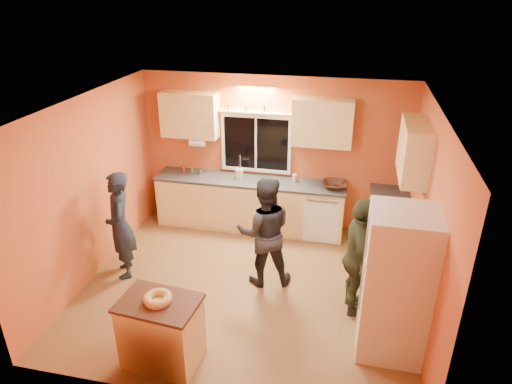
% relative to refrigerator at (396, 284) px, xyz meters
% --- Properties ---
extents(ground, '(4.50, 4.50, 0.00)m').
position_rel_refrigerator_xyz_m(ground, '(-1.89, 0.80, -0.90)').
color(ground, brown).
rests_on(ground, ground).
extents(room_shell, '(4.54, 4.04, 2.61)m').
position_rel_refrigerator_xyz_m(room_shell, '(-1.77, 1.21, 0.72)').
color(room_shell, '#BD6330').
rests_on(room_shell, ground).
extents(back_counter, '(4.23, 0.62, 0.90)m').
position_rel_refrigerator_xyz_m(back_counter, '(-1.88, 2.50, -0.45)').
color(back_counter, tan).
rests_on(back_counter, ground).
extents(right_counter, '(0.62, 1.84, 0.90)m').
position_rel_refrigerator_xyz_m(right_counter, '(0.06, 1.30, -0.45)').
color(right_counter, tan).
rests_on(right_counter, ground).
extents(refrigerator, '(0.72, 0.70, 1.80)m').
position_rel_refrigerator_xyz_m(refrigerator, '(0.00, 0.00, 0.00)').
color(refrigerator, silver).
rests_on(refrigerator, ground).
extents(island, '(0.91, 0.66, 0.83)m').
position_rel_refrigerator_xyz_m(island, '(-2.49, -0.76, -0.48)').
color(island, tan).
rests_on(island, ground).
extents(bundt_pastry, '(0.31, 0.31, 0.09)m').
position_rel_refrigerator_xyz_m(bundt_pastry, '(-2.49, -0.76, -0.03)').
color(bundt_pastry, tan).
rests_on(bundt_pastry, island).
extents(person_left, '(0.62, 0.70, 1.60)m').
position_rel_refrigerator_xyz_m(person_left, '(-3.72, 0.74, -0.10)').
color(person_left, black).
rests_on(person_left, ground).
extents(person_center, '(0.92, 0.80, 1.61)m').
position_rel_refrigerator_xyz_m(person_center, '(-1.68, 0.99, -0.09)').
color(person_center, black).
rests_on(person_center, ground).
extents(person_right, '(0.52, 0.99, 1.61)m').
position_rel_refrigerator_xyz_m(person_right, '(-0.41, 0.60, -0.09)').
color(person_right, '#313924').
rests_on(person_right, ground).
extents(mixing_bowl, '(0.42, 0.42, 0.10)m').
position_rel_refrigerator_xyz_m(mixing_bowl, '(-0.82, 2.48, 0.05)').
color(mixing_bowl, '#321810').
rests_on(mixing_bowl, back_counter).
extents(utensil_crock, '(0.14, 0.14, 0.17)m').
position_rel_refrigerator_xyz_m(utensil_crock, '(-2.43, 2.53, 0.09)').
color(utensil_crock, beige).
rests_on(utensil_crock, back_counter).
extents(potted_plant, '(0.27, 0.24, 0.28)m').
position_rel_refrigerator_xyz_m(potted_plant, '(0.07, 1.38, 0.14)').
color(potted_plant, gray).
rests_on(potted_plant, right_counter).
extents(red_box, '(0.19, 0.17, 0.07)m').
position_rel_refrigerator_xyz_m(red_box, '(0.09, 1.89, 0.04)').
color(red_box, maroon).
rests_on(red_box, right_counter).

